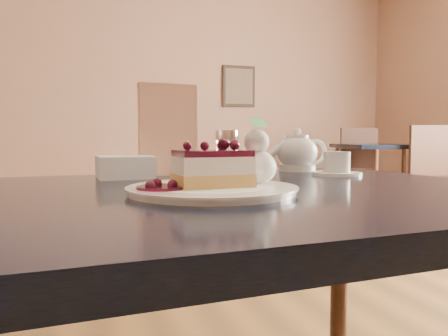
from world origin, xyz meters
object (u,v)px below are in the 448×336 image
object	(u,v)px
bg_table_far_right	(390,211)
dessert_plate	(212,190)
tea_set	(304,156)
main_table	(203,234)
cheesecake_slice	(212,169)

from	to	relation	value
bg_table_far_right	dessert_plate	bearing A→B (deg)	-121.60
tea_set	bg_table_far_right	bearing A→B (deg)	48.01
main_table	tea_set	size ratio (longest dim) A/B	4.72
main_table	bg_table_far_right	world-z (taller)	bg_table_far_right
dessert_plate	cheesecake_slice	size ratio (longest dim) A/B	2.17
main_table	tea_set	bearing A→B (deg)	37.01
bg_table_far_right	main_table	bearing A→B (deg)	-122.09
main_table	cheesecake_slice	bearing A→B (deg)	-90.00
dessert_plate	tea_set	distance (m)	0.56
tea_set	bg_table_far_right	distance (m)	4.05
dessert_plate	tea_set	xyz separation A→B (m)	(0.39, 0.39, 0.04)
tea_set	bg_table_far_right	size ratio (longest dim) A/B	0.14
main_table	dessert_plate	distance (m)	0.11
main_table	tea_set	xyz separation A→B (m)	(0.39, 0.34, 0.13)
main_table	dessert_plate	xyz separation A→B (m)	(0.00, -0.05, 0.09)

